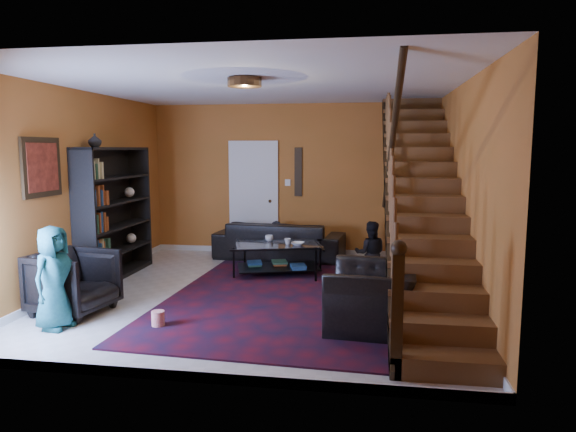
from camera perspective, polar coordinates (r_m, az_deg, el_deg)
name	(u,v)px	position (r m, az deg, el deg)	size (l,w,h in m)	color
floor	(261,293)	(7.15, -3.06, -8.58)	(5.50, 5.50, 0.00)	beige
room	(199,265)	(8.73, -9.85, -5.38)	(5.50, 5.50, 5.50)	#BE672A
staircase	(422,194)	(6.78, 14.69, 2.34)	(0.95, 5.02, 3.18)	brown
bookshelf	(115,215)	(8.33, -18.63, 0.11)	(0.35, 1.80, 2.00)	black
door	(254,199)	(9.73, -3.83, 1.86)	(0.82, 0.05, 2.05)	silver
framed_picture	(41,167)	(7.07, -25.71, 4.90)	(0.04, 0.74, 0.74)	maroon
wall_hanging	(298,172)	(9.55, 1.15, 4.92)	(0.14, 0.03, 0.90)	black
ceiling_fixture	(245,82)	(6.14, -4.84, 14.59)	(0.40, 0.40, 0.10)	#3F2814
rug	(306,300)	(6.80, 1.98, -9.34)	(3.59, 4.11, 0.02)	#470C19
sofa	(280,240)	(9.30, -0.94, -2.68)	(2.29, 0.90, 0.67)	black
armchair_left	(74,282)	(6.75, -22.69, -6.78)	(0.82, 0.84, 0.77)	black
armchair_right	(372,297)	(5.81, 9.30, -8.89)	(1.08, 0.94, 0.70)	black
person_adult_a	(276,251)	(9.41, -1.31, -3.93)	(0.41, 0.27, 1.13)	black
person_adult_b	(370,253)	(9.26, 9.14, -4.13)	(0.56, 0.44, 1.16)	black
person_child	(54,278)	(6.22, -24.55, -6.24)	(0.56, 0.37, 1.15)	#1B6268
coffee_table	(278,257)	(8.07, -1.08, -4.55)	(1.48, 1.11, 0.50)	black
cup_a	(269,238)	(8.24, -2.10, -2.48)	(0.13, 0.13, 0.10)	#999999
cup_b	(288,241)	(7.97, -0.04, -2.84)	(0.10, 0.10, 0.09)	#999999
bowl	(298,244)	(7.90, 1.10, -3.10)	(0.20, 0.20, 0.05)	#999999
vase	(95,140)	(7.83, -20.68, 7.87)	(0.18, 0.18, 0.19)	#999999
popcorn_bucket	(158,318)	(6.00, -14.24, -10.97)	(0.15, 0.15, 0.17)	red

